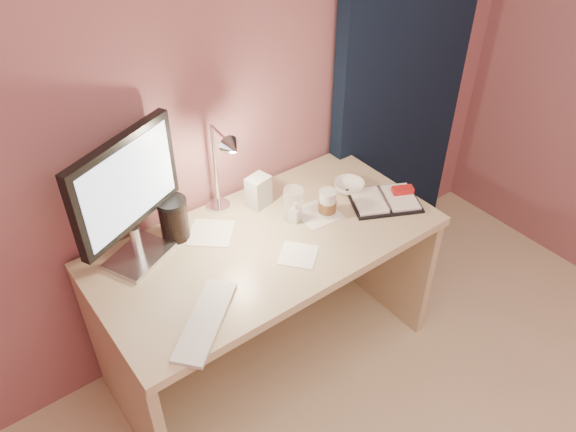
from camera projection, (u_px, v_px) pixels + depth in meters
room at (392, 61)px, 2.64m from camera, size 3.50×3.50×3.50m
desk at (258, 270)px, 2.43m from camera, size 1.40×0.70×0.73m
monitor at (125, 192)px, 1.97m from camera, size 0.46×0.26×0.53m
keyboard at (205, 321)px, 1.90m from camera, size 0.36×0.33×0.02m
planner at (386, 199)px, 2.44m from camera, size 0.36×0.33×0.05m
paper_a at (298, 255)px, 2.17m from camera, size 0.20×0.20×0.00m
paper_b at (318, 213)px, 2.38m from camera, size 0.18×0.18×0.00m
paper_c at (211, 233)px, 2.28m from camera, size 0.24×0.24×0.00m
coffee_cup at (327, 204)px, 2.34m from camera, size 0.08×0.08×0.12m
clear_cup at (293, 204)px, 2.31m from camera, size 0.08×0.08×0.15m
bowl at (349, 186)px, 2.50m from camera, size 0.17×0.17×0.04m
lotion_bottle at (295, 212)px, 2.32m from camera, size 0.05×0.05×0.09m
dark_jar at (174, 220)px, 2.22m from camera, size 0.11×0.11×0.16m
product_box at (258, 191)px, 2.39m from camera, size 0.11×0.09×0.14m
desk_lamp at (230, 166)px, 2.19m from camera, size 0.11×0.26×0.42m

